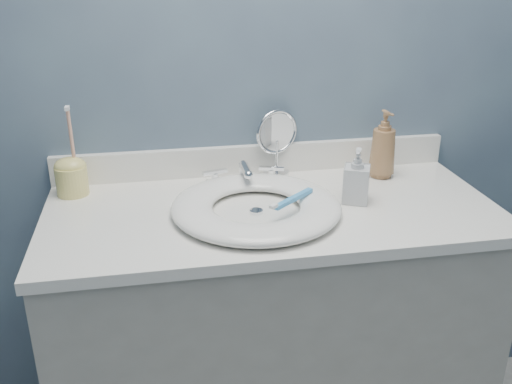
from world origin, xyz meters
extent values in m
cube|color=#455468|center=(0.00, 1.25, 1.20)|extent=(2.20, 0.02, 2.40)
cube|color=#A9A59A|center=(0.00, 0.97, 0.42)|extent=(1.20, 0.55, 0.85)
cube|color=white|center=(0.00, 0.97, 0.86)|extent=(1.22, 0.57, 0.03)
cube|color=white|center=(0.00, 1.24, 0.93)|extent=(1.22, 0.02, 0.09)
cylinder|color=silver|center=(-0.05, 0.94, 0.88)|extent=(0.04, 0.04, 0.01)
cube|color=silver|center=(-0.05, 1.16, 0.89)|extent=(0.22, 0.05, 0.01)
cylinder|color=silver|center=(-0.05, 1.16, 0.92)|extent=(0.03, 0.03, 0.06)
cylinder|color=silver|center=(-0.05, 1.11, 0.94)|extent=(0.02, 0.09, 0.02)
sphere|color=silver|center=(-0.05, 1.06, 0.94)|extent=(0.03, 0.03, 0.03)
cylinder|color=silver|center=(-0.14, 1.16, 0.90)|extent=(0.02, 0.02, 0.03)
cube|color=silver|center=(-0.14, 1.16, 0.92)|extent=(0.08, 0.03, 0.01)
cylinder|color=silver|center=(0.04, 1.16, 0.90)|extent=(0.02, 0.02, 0.03)
cube|color=silver|center=(0.04, 1.16, 0.92)|extent=(0.08, 0.03, 0.01)
cylinder|color=silver|center=(0.06, 1.21, 0.88)|extent=(0.08, 0.08, 0.01)
cylinder|color=silver|center=(0.06, 1.21, 0.94)|extent=(0.01, 0.01, 0.10)
torus|color=silver|center=(0.06, 1.21, 1.02)|extent=(0.14, 0.05, 0.14)
cylinder|color=white|center=(0.06, 1.21, 1.02)|extent=(0.11, 0.04, 0.12)
imported|color=olive|center=(0.38, 1.14, 0.98)|extent=(0.09, 0.09, 0.21)
imported|color=silver|center=(0.23, 0.97, 0.96)|extent=(0.09, 0.09, 0.15)
cylinder|color=#E1D270|center=(-0.54, 1.16, 0.92)|extent=(0.09, 0.09, 0.08)
ellipsoid|color=#E1D270|center=(-0.54, 1.16, 0.96)|extent=(0.09, 0.08, 0.05)
cylinder|color=#E69F82|center=(-0.53, 1.16, 1.04)|extent=(0.01, 0.03, 0.17)
cube|color=white|center=(-0.53, 1.16, 1.13)|extent=(0.01, 0.02, 0.01)
cube|color=#3D98D9|center=(0.04, 0.92, 0.92)|extent=(0.13, 0.11, 0.01)
cube|color=white|center=(-0.02, 0.87, 0.93)|extent=(0.03, 0.02, 0.01)
camera|label=1|loc=(-0.30, -0.40, 1.52)|focal=40.00mm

